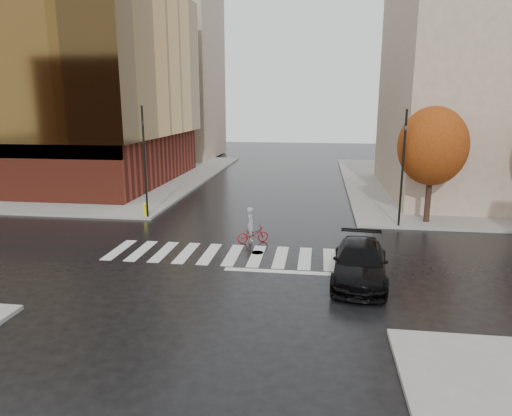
# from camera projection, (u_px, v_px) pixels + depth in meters

# --- Properties ---
(ground) EXTENTS (120.00, 120.00, 0.00)m
(ground) POSITION_uv_depth(u_px,v_px,m) (231.00, 259.00, 20.46)
(ground) COLOR black
(ground) RESTS_ON ground
(sidewalk_nw) EXTENTS (30.00, 30.00, 0.15)m
(sidewalk_nw) POSITION_uv_depth(u_px,v_px,m) (57.00, 175.00, 43.52)
(sidewalk_nw) COLOR gray
(sidewalk_nw) RESTS_ON ground
(crosswalk) EXTENTS (12.00, 3.00, 0.01)m
(crosswalk) POSITION_uv_depth(u_px,v_px,m) (233.00, 255.00, 20.94)
(crosswalk) COLOR silver
(crosswalk) RESTS_ON ground
(office_glass) EXTENTS (27.00, 19.00, 16.00)m
(office_glass) POSITION_uv_depth(u_px,v_px,m) (17.00, 85.00, 38.88)
(office_glass) COLOR maroon
(office_glass) RESTS_ON sidewalk_nw
(building_ne_tan) EXTENTS (16.00, 16.00, 18.00)m
(building_ne_tan) POSITION_uv_depth(u_px,v_px,m) (509.00, 69.00, 32.49)
(building_ne_tan) COLOR tan
(building_ne_tan) RESTS_ON sidewalk_ne
(building_nw_far) EXTENTS (14.00, 12.00, 20.00)m
(building_nw_far) POSITION_uv_depth(u_px,v_px,m) (159.00, 74.00, 55.98)
(building_nw_far) COLOR tan
(building_nw_far) RESTS_ON sidewalk_nw
(tree_ne_a) EXTENTS (3.80, 3.80, 6.50)m
(tree_ne_a) POSITION_uv_depth(u_px,v_px,m) (433.00, 146.00, 25.24)
(tree_ne_a) COLOR black
(tree_ne_a) RESTS_ON sidewalk_ne
(sedan) EXTENTS (2.52, 5.24, 1.47)m
(sedan) POSITION_uv_depth(u_px,v_px,m) (360.00, 263.00, 17.82)
(sedan) COLOR black
(sedan) RESTS_ON ground
(cyclist) EXTENTS (1.69, 1.17, 1.82)m
(cyclist) POSITION_uv_depth(u_px,v_px,m) (252.00, 231.00, 22.65)
(cyclist) COLOR maroon
(cyclist) RESTS_ON ground
(traffic_light_nw) EXTENTS (0.20, 0.18, 6.51)m
(traffic_light_nw) POSITION_uv_depth(u_px,v_px,m) (144.00, 156.00, 26.52)
(traffic_light_nw) COLOR black
(traffic_light_nw) RESTS_ON sidewalk_nw
(traffic_light_ne) EXTENTS (0.15, 0.18, 6.35)m
(traffic_light_ne) POSITION_uv_depth(u_px,v_px,m) (403.00, 162.00, 24.59)
(traffic_light_ne) COLOR black
(traffic_light_ne) RESTS_ON sidewalk_ne
(fire_hydrant) EXTENTS (0.29, 0.29, 0.83)m
(fire_hydrant) POSITION_uv_depth(u_px,v_px,m) (145.00, 208.00, 27.47)
(fire_hydrant) COLOR yellow
(fire_hydrant) RESTS_ON sidewalk_nw
(manhole) EXTENTS (0.69, 0.69, 0.01)m
(manhole) POSITION_uv_depth(u_px,v_px,m) (257.00, 253.00, 21.25)
(manhole) COLOR #3D2E16
(manhole) RESTS_ON ground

